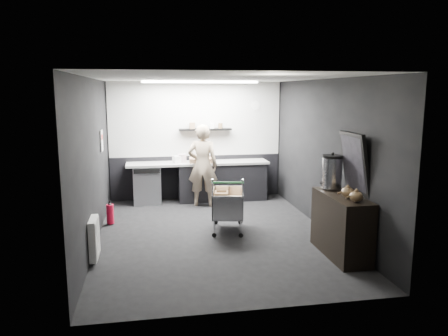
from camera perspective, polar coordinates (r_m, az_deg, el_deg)
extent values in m
plane|color=black|center=(7.78, -1.23, -8.63)|extent=(5.50, 5.50, 0.00)
plane|color=silver|center=(7.37, -1.31, 11.68)|extent=(5.50, 5.50, 0.00)
plane|color=black|center=(10.16, -3.66, 3.59)|extent=(5.50, 0.00, 5.50)
plane|color=black|center=(4.81, 3.78, -3.71)|extent=(5.50, 0.00, 5.50)
plane|color=black|center=(7.42, -16.71, 0.78)|extent=(0.00, 5.50, 5.50)
plane|color=black|center=(8.01, 13.03, 1.60)|extent=(0.00, 5.50, 5.50)
cube|color=silver|center=(10.10, -3.68, 6.40)|extent=(3.95, 0.02, 1.70)
cube|color=black|center=(10.27, -3.59, -1.14)|extent=(3.95, 0.02, 1.00)
cube|color=black|center=(10.03, -2.45, 5.07)|extent=(1.20, 0.22, 0.04)
cylinder|color=white|center=(10.32, 4.14, 8.14)|extent=(0.20, 0.03, 0.20)
cube|color=silver|center=(8.67, -15.69, 3.45)|extent=(0.02, 0.30, 0.40)
cube|color=red|center=(8.67, -15.68, 3.91)|extent=(0.02, 0.22, 0.10)
cube|color=white|center=(6.78, -16.63, -8.79)|extent=(0.10, 0.50, 0.60)
cube|color=white|center=(9.20, -3.10, 11.16)|extent=(2.40, 0.20, 0.04)
cube|color=black|center=(10.06, -0.27, -1.79)|extent=(2.00, 0.56, 0.85)
cube|color=#A8A9A4|center=(9.90, -3.41, 0.64)|extent=(3.20, 0.60, 0.05)
cube|color=#9EA0A5|center=(9.92, -10.00, -2.12)|extent=(0.60, 0.58, 0.85)
cube|color=black|center=(9.56, -10.06, -0.41)|extent=(0.56, 0.02, 0.10)
imported|color=beige|center=(9.46, -2.81, 0.33)|extent=(0.73, 0.57, 1.79)
cube|color=silver|center=(7.88, 0.50, -6.04)|extent=(0.69, 0.93, 0.02)
cube|color=silver|center=(7.78, -1.39, -4.64)|extent=(0.18, 0.82, 0.44)
cube|color=silver|center=(7.88, 2.37, -4.47)|extent=(0.18, 0.82, 0.44)
cube|color=silver|center=(7.44, 1.08, -5.34)|extent=(0.53, 0.13, 0.44)
cube|color=silver|center=(8.22, -0.02, -3.85)|extent=(0.53, 0.13, 0.44)
cylinder|color=silver|center=(7.53, -0.71, -7.93)|extent=(0.02, 0.02, 0.30)
cylinder|color=silver|center=(7.61, 2.75, -7.73)|extent=(0.02, 0.02, 0.30)
cylinder|color=silver|center=(8.24, -1.57, -6.32)|extent=(0.02, 0.02, 0.30)
cylinder|color=silver|center=(8.32, 1.59, -6.17)|extent=(0.02, 0.02, 0.30)
cylinder|color=green|center=(7.27, 1.19, -1.91)|extent=(0.54, 0.14, 0.03)
cube|color=brown|center=(7.90, -0.47, -4.52)|extent=(0.29, 0.34, 0.37)
cube|color=brown|center=(7.75, 1.67, -4.97)|extent=(0.27, 0.31, 0.33)
cylinder|color=black|center=(7.57, -0.71, -8.85)|extent=(0.08, 0.04, 0.08)
cylinder|color=black|center=(8.28, -1.57, -7.17)|extent=(0.08, 0.04, 0.08)
cylinder|color=black|center=(7.65, 2.74, -8.64)|extent=(0.08, 0.04, 0.08)
cylinder|color=black|center=(8.36, 1.58, -7.01)|extent=(0.08, 0.04, 0.08)
cube|color=black|center=(6.92, 15.06, -7.27)|extent=(0.47, 1.26, 0.95)
cylinder|color=silver|center=(7.11, 13.90, -0.63)|extent=(0.32, 0.32, 0.48)
cylinder|color=black|center=(7.07, 13.99, 1.46)|extent=(0.32, 0.32, 0.04)
sphere|color=black|center=(7.07, 14.01, 1.80)|extent=(0.05, 0.05, 0.05)
ellipsoid|color=brown|center=(6.64, 15.85, -3.05)|extent=(0.19, 0.19, 0.15)
ellipsoid|color=brown|center=(6.41, 16.87, -3.57)|extent=(0.19, 0.19, 0.15)
cube|color=black|center=(6.84, 16.72, 0.60)|extent=(0.21, 0.74, 0.94)
cube|color=black|center=(6.82, 16.54, 0.59)|extent=(0.15, 0.63, 0.81)
cylinder|color=red|center=(8.53, -14.64, -5.84)|extent=(0.14, 0.14, 0.36)
cone|color=black|center=(8.47, -14.70, -4.50)|extent=(0.09, 0.09, 0.05)
cylinder|color=black|center=(8.46, -14.71, -4.27)|extent=(0.03, 0.03, 0.05)
cube|color=#896649|center=(9.84, -3.08, 1.04)|extent=(0.53, 0.42, 0.10)
cylinder|color=silver|center=(9.85, -5.48, 1.27)|extent=(0.19, 0.19, 0.19)
cube|color=white|center=(9.79, -6.14, 1.12)|extent=(0.21, 0.19, 0.16)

